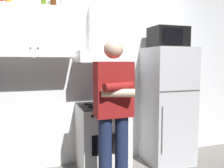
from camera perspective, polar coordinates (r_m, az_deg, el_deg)
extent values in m
cube|color=white|center=(3.33, -3.25, 4.34)|extent=(4.80, 0.10, 2.70)
cube|color=white|center=(3.02, -18.27, 11.59)|extent=(0.90, 0.34, 0.60)
cube|color=white|center=(2.85, -22.89, 11.83)|extent=(0.43, 0.01, 0.58)
cube|color=white|center=(2.85, -13.64, 12.09)|extent=(0.43, 0.01, 0.58)
sphere|color=#B2B2B7|center=(2.81, -18.98, 8.36)|extent=(0.02, 0.02, 0.02)
sphere|color=#B2B2B7|center=(2.81, -17.33, 8.41)|extent=(0.02, 0.02, 0.02)
cube|color=white|center=(3.14, -2.36, -12.90)|extent=(0.60, 0.60, 0.85)
cube|color=black|center=(3.03, -2.39, -5.15)|extent=(0.59, 0.59, 0.01)
cube|color=black|center=(2.86, -0.63, -14.26)|extent=(0.42, 0.01, 0.24)
cylinder|color=black|center=(2.88, -4.23, -5.46)|extent=(0.16, 0.16, 0.01)
cylinder|color=black|center=(2.96, 0.68, -5.18)|extent=(0.16, 0.16, 0.01)
cylinder|color=black|center=(3.11, -5.31, -4.67)|extent=(0.16, 0.16, 0.01)
cylinder|color=black|center=(3.18, -0.73, -4.43)|extent=(0.16, 0.16, 0.01)
cylinder|color=black|center=(2.70, -4.67, -7.70)|extent=(0.04, 0.02, 0.04)
cylinder|color=black|center=(2.73, -2.00, -7.52)|extent=(0.04, 0.02, 0.04)
cylinder|color=black|center=(2.77, 0.80, -7.32)|extent=(0.04, 0.02, 0.04)
cylinder|color=black|center=(2.82, 3.32, -7.13)|extent=(0.04, 0.02, 0.04)
cube|color=white|center=(3.06, -2.85, 6.60)|extent=(0.60, 0.44, 0.15)
cube|color=white|center=(3.22, -3.57, 13.22)|extent=(0.20, 0.16, 0.60)
cube|color=silver|center=(3.42, 13.15, -5.03)|extent=(0.60, 0.60, 1.60)
cube|color=#4C4C4C|center=(3.14, 16.14, -1.60)|extent=(0.59, 0.01, 0.01)
cylinder|color=silver|center=(3.09, 12.13, -10.72)|extent=(0.02, 0.02, 0.60)
cube|color=black|center=(3.40, 13.32, 10.81)|extent=(0.48, 0.36, 0.28)
cube|color=black|center=(3.22, 14.45, 11.09)|extent=(0.30, 0.01, 0.20)
cylinder|color=#192342|center=(2.56, -1.65, -17.22)|extent=(0.14, 0.14, 0.85)
cylinder|color=#192342|center=(2.62, 2.30, -16.74)|extent=(0.14, 0.14, 0.85)
cube|color=maroon|center=(2.41, 0.36, -1.28)|extent=(0.38, 0.20, 0.56)
cylinder|color=maroon|center=(2.27, 1.49, -0.67)|extent=(0.33, 0.17, 0.08)
cylinder|color=beige|center=(2.28, 1.49, -2.17)|extent=(0.33, 0.17, 0.08)
sphere|color=beige|center=(2.40, 0.36, 8.50)|extent=(0.20, 0.20, 0.20)
cylinder|color=#B7BABF|center=(2.95, 0.68, -4.04)|extent=(0.18, 0.18, 0.11)
cylinder|color=black|center=(2.90, -1.46, -3.43)|extent=(0.05, 0.01, 0.01)
cylinder|color=black|center=(2.98, 2.78, -3.21)|extent=(0.05, 0.01, 0.01)
cylinder|color=#B2B5BA|center=(3.11, -11.68, 19.04)|extent=(0.08, 0.08, 0.20)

